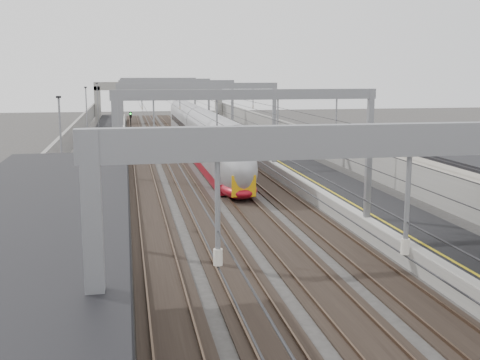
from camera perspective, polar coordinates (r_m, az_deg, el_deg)
name	(u,v)px	position (r m, az deg, el deg)	size (l,w,h in m)	color
platform_left	(101,167)	(52.18, -13.04, 1.17)	(4.00, 120.00, 1.00)	black
platform_right	(284,162)	(53.92, 4.20, 1.68)	(4.00, 120.00, 1.00)	black
tracks	(195,170)	(52.52, -4.27, 0.96)	(11.40, 140.00, 0.20)	black
overhead_line	(187,97)	(58.48, -5.09, 7.88)	(13.00, 140.00, 6.60)	gray
overbridge	(159,91)	(106.74, -7.70, 8.36)	(22.00, 2.20, 6.90)	gray
wall_left	(61,156)	(52.26, -16.60, 2.24)	(0.30, 120.00, 3.20)	gray
wall_right	(319,149)	(54.68, 7.46, 2.90)	(0.30, 120.00, 3.20)	gray
train	(202,139)	(59.20, -3.61, 3.87)	(2.51, 45.78, 3.98)	maroon
signal_green	(131,120)	(78.90, -10.32, 5.61)	(0.32, 0.32, 3.48)	black
signal_red_near	(205,125)	(70.20, -3.35, 5.22)	(0.32, 0.32, 3.48)	black
signal_red_far	(217,122)	(75.34, -2.17, 5.56)	(0.32, 0.32, 3.48)	black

